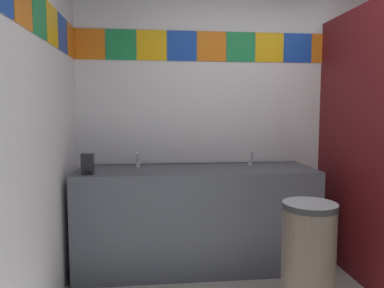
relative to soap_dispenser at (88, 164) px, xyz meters
name	(u,v)px	position (x,y,z in m)	size (l,w,h in m)	color
wall_back	(280,106)	(1.70, 0.53, 0.44)	(3.76, 0.09, 2.73)	silver
vanity_counter	(196,216)	(0.85, 0.19, -0.49)	(1.97, 0.61, 0.85)	#4C515B
faucet_left	(138,162)	(0.36, 0.28, -0.03)	(0.04, 0.10, 0.14)	silver
faucet_right	(251,160)	(1.35, 0.28, -0.03)	(0.04, 0.10, 0.14)	silver
soap_dispenser	(88,164)	(0.00, 0.00, 0.00)	(0.09, 0.09, 0.16)	black
trash_bin	(308,260)	(1.49, -0.63, -0.55)	(0.34, 0.34, 0.75)	brown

